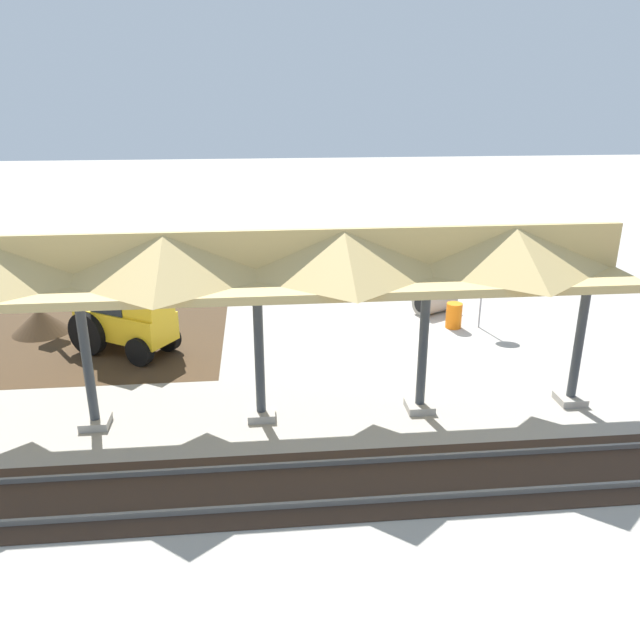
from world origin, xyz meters
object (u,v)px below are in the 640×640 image
(backhoe, at_px, (121,314))
(traffic_barrel, at_px, (454,315))
(concrete_pipe, at_px, (435,301))
(stop_sign, at_px, (483,277))

(backhoe, height_order, traffic_barrel, backhoe)
(backhoe, relative_size, concrete_pipe, 2.81)
(stop_sign, height_order, traffic_barrel, stop_sign)
(stop_sign, relative_size, backhoe, 0.52)
(concrete_pipe, distance_m, traffic_barrel, 1.66)
(backhoe, relative_size, traffic_barrel, 5.54)
(backhoe, distance_m, concrete_pipe, 11.31)
(stop_sign, xyz_separation_m, traffic_barrel, (0.91, -0.08, -1.41))
(stop_sign, bearing_deg, traffic_barrel, -4.86)
(concrete_pipe, height_order, traffic_barrel, traffic_barrel)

